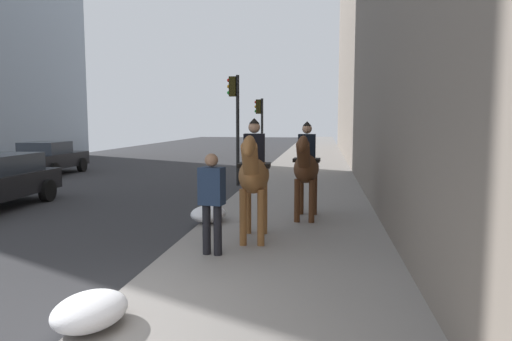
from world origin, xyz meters
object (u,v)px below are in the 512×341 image
object	(u,v)px
car_near_lane	(48,158)
traffic_light_far_curb	(260,121)
mounted_horse_near	(254,173)
traffic_light_near_curb	(235,112)
pedestrian_greeting	(212,197)
mounted_horse_far	(306,166)

from	to	relation	value
car_near_lane	traffic_light_far_curb	world-z (taller)	traffic_light_far_curb
mounted_horse_near	traffic_light_near_curb	size ratio (longest dim) A/B	0.58
pedestrian_greeting	traffic_light_near_curb	distance (m)	9.38
pedestrian_greeting	car_near_lane	bearing A→B (deg)	50.68
pedestrian_greeting	car_near_lane	distance (m)	15.11
traffic_light_far_curb	traffic_light_near_curb	bearing A→B (deg)	179.72
mounted_horse_far	traffic_light_near_curb	size ratio (longest dim) A/B	0.56
pedestrian_greeting	mounted_horse_near	bearing A→B (deg)	-18.33
mounted_horse_near	traffic_light_far_curb	bearing A→B (deg)	-176.32
traffic_light_far_curb	mounted_horse_far	bearing A→B (deg)	-167.80
mounted_horse_near	pedestrian_greeting	distance (m)	1.21
mounted_horse_near	mounted_horse_far	bearing A→B (deg)	153.18
mounted_horse_near	traffic_light_far_curb	size ratio (longest dim) A/B	0.67
mounted_horse_near	mounted_horse_far	world-z (taller)	mounted_horse_near
mounted_horse_near	car_near_lane	size ratio (longest dim) A/B	0.56
traffic_light_near_curb	traffic_light_far_curb	bearing A→B (deg)	-0.28
pedestrian_greeting	traffic_light_far_curb	xyz separation A→B (m)	(15.68, 1.27, 1.22)
pedestrian_greeting	car_near_lane	size ratio (longest dim) A/B	0.42
mounted_horse_near	traffic_light_near_curb	world-z (taller)	traffic_light_near_curb
mounted_horse_far	pedestrian_greeting	bearing A→B (deg)	-22.04
mounted_horse_far	traffic_light_far_curb	distance (m)	12.89
mounted_horse_near	car_near_lane	xyz separation A→B (m)	(10.31, 10.51, -0.65)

